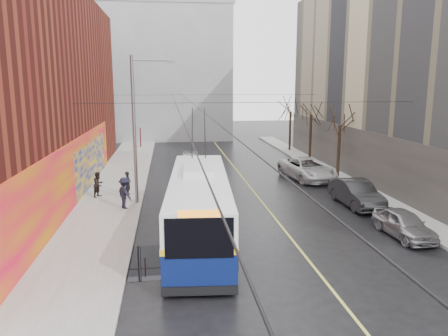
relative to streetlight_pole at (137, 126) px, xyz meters
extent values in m
plane|color=black|center=(6.14, -10.00, -4.85)|extent=(140.00, 140.00, 0.00)
cube|color=gray|center=(-1.86, 2.00, -4.77)|extent=(4.00, 60.00, 0.15)
cube|color=gray|center=(15.14, 2.00, -4.77)|extent=(2.00, 60.00, 0.15)
cube|color=#BFB74C|center=(7.64, 4.00, -4.84)|extent=(0.12, 50.00, 0.01)
cube|color=orange|center=(-3.82, 0.00, -2.85)|extent=(0.08, 28.00, 4.00)
cube|color=#051B9E|center=(-3.78, 6.00, -3.25)|extent=(0.06, 12.00, 3.20)
cube|color=#4C4742|center=(16.11, 4.00, -2.85)|extent=(0.06, 36.00, 4.00)
cube|color=gray|center=(0.14, 35.00, 4.15)|extent=(20.00, 12.00, 18.00)
cylinder|color=slate|center=(-0.16, 0.00, -0.35)|extent=(0.20, 0.20, 9.00)
cube|color=#4C0A13|center=(0.19, 0.00, -0.65)|extent=(0.04, 0.60, 1.10)
cylinder|color=slate|center=(1.04, 0.00, 3.85)|extent=(2.40, 0.10, 0.10)
cube|color=slate|center=(2.14, 0.00, 3.75)|extent=(0.50, 0.22, 0.12)
cylinder|color=black|center=(2.34, 5.00, 1.35)|extent=(0.02, 60.00, 0.02)
cylinder|color=black|center=(3.34, 5.00, 1.35)|extent=(0.02, 60.00, 0.02)
cylinder|color=black|center=(6.14, -4.00, 1.55)|extent=(18.00, 0.02, 0.02)
cylinder|color=black|center=(6.14, 12.00, 1.55)|extent=(18.00, 0.02, 0.02)
cylinder|color=black|center=(15.14, 6.00, -2.75)|extent=(0.24, 0.24, 4.20)
cylinder|color=black|center=(15.14, 13.00, -2.61)|extent=(0.24, 0.24, 4.48)
cylinder|color=black|center=(15.14, 20.00, -2.66)|extent=(0.24, 0.24, 4.37)
cube|color=black|center=(1.30, -9.02, -4.84)|extent=(2.57, 3.71, 0.01)
ellipsoid|color=slate|center=(4.11, -1.69, 2.82)|extent=(0.44, 0.20, 0.12)
ellipsoid|color=slate|center=(3.88, -0.60, 3.54)|extent=(0.44, 0.20, 0.12)
ellipsoid|color=slate|center=(1.48, 2.17, 2.52)|extent=(0.44, 0.20, 0.12)
cube|color=#091448|center=(3.24, -6.44, -3.88)|extent=(3.50, 12.40, 1.53)
cube|color=silver|center=(3.24, -6.44, -2.45)|extent=(3.50, 12.40, 1.33)
cube|color=yellow|center=(3.24, -6.44, -3.11)|extent=(3.55, 12.44, 0.22)
cube|color=black|center=(2.81, -12.56, -2.60)|extent=(2.34, 0.21, 1.43)
cube|color=black|center=(3.67, -0.33, -2.60)|extent=(2.34, 0.21, 1.22)
cube|color=black|center=(1.90, -6.35, -2.55)|extent=(0.83, 11.20, 1.02)
cube|color=black|center=(4.59, -6.54, -2.55)|extent=(0.83, 11.20, 1.02)
cube|color=silver|center=(3.32, -5.43, -1.63)|extent=(1.64, 3.15, 0.31)
cube|color=black|center=(2.81, -12.60, -4.49)|extent=(2.65, 0.31, 0.31)
cylinder|color=black|center=(1.64, -10.42, -4.34)|extent=(0.38, 1.04, 1.02)
cylinder|color=black|center=(4.28, -10.61, -4.34)|extent=(0.38, 1.04, 1.02)
cylinder|color=black|center=(2.21, -2.28, -4.34)|extent=(0.38, 1.04, 1.02)
cylinder|color=black|center=(4.85, -2.47, -4.34)|extent=(0.38, 1.04, 1.02)
cylinder|color=black|center=(3.21, -1.84, -0.15)|extent=(0.31, 3.54, 2.51)
cylinder|color=black|center=(3.92, -1.89, -0.15)|extent=(0.31, 3.54, 2.51)
imported|color=#9A999E|center=(13.14, -7.50, -4.18)|extent=(1.79, 4.00, 1.33)
imported|color=#262628|center=(13.14, -1.97, -4.05)|extent=(1.88, 4.90, 1.59)
imported|color=#BDBDBF|center=(12.54, 5.72, -4.01)|extent=(3.75, 6.39, 1.67)
imported|color=#9B9B9F|center=(3.65, 10.87, -4.04)|extent=(2.57, 4.97, 1.62)
imported|color=black|center=(-0.84, 1.95, -3.91)|extent=(0.40, 0.59, 1.57)
imported|color=black|center=(-2.70, 1.69, -3.88)|extent=(0.93, 1.00, 1.64)
imported|color=black|center=(-0.76, -1.25, -3.77)|extent=(1.24, 1.38, 1.86)
camera|label=1|loc=(1.87, -26.54, 2.53)|focal=35.00mm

